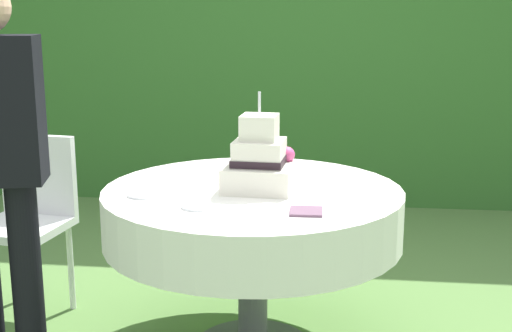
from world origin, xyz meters
TOP-DOWN VIEW (x-y plane):
  - foliage_hedge at (0.00, 2.72)m, footprint 6.37×0.65m
  - cake_table at (0.00, 0.00)m, footprint 1.28×1.28m
  - wedding_cake at (0.03, -0.00)m, footprint 0.30×0.30m
  - serving_plate_near at (-0.43, -0.17)m, footprint 0.13×0.13m
  - serving_plate_far at (0.12, 0.33)m, footprint 0.11×0.11m
  - serving_plate_left at (-0.18, -0.31)m, footprint 0.12×0.12m
  - napkin_stack at (0.24, -0.33)m, footprint 0.13×0.13m
  - garden_chair at (-1.13, 0.26)m, footprint 0.45×0.45m

SIDE VIEW (x-z plane):
  - garden_chair at x=-1.13m, z-range 0.10..0.99m
  - cake_table at x=0.00m, z-range 0.25..1.00m
  - napkin_stack at x=0.24m, z-range 0.75..0.76m
  - serving_plate_near at x=-0.43m, z-range 0.75..0.76m
  - serving_plate_far at x=0.12m, z-range 0.75..0.76m
  - serving_plate_left at x=-0.18m, z-range 0.75..0.76m
  - wedding_cake at x=0.03m, z-range 0.66..1.07m
  - foliage_hedge at x=0.00m, z-range 0.00..2.75m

